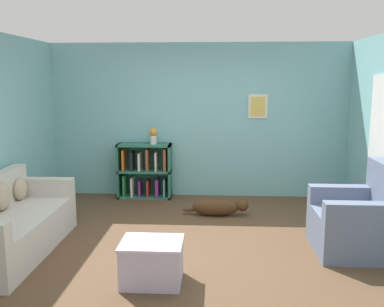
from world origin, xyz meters
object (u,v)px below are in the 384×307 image
(bookshelf, at_px, (145,171))
(coffee_table, at_px, (152,261))
(couch, at_px, (8,226))
(vase, at_px, (153,135))
(recliner_chair, at_px, (359,221))
(dog, at_px, (219,207))

(bookshelf, distance_m, coffee_table, 3.17)
(couch, relative_size, vase, 7.35)
(bookshelf, relative_size, recliner_chair, 0.88)
(coffee_table, bearing_deg, couch, 160.44)
(bookshelf, bearing_deg, vase, -7.22)
(coffee_table, bearing_deg, vase, 97.97)
(couch, distance_m, vase, 2.90)
(recliner_chair, bearing_deg, bookshelf, 142.93)
(vase, bearing_deg, dog, -40.20)
(coffee_table, relative_size, dog, 0.62)
(couch, height_order, coffee_table, couch)
(recliner_chair, bearing_deg, dog, 142.96)
(couch, bearing_deg, recliner_chair, 4.21)
(dog, bearing_deg, coffee_table, -107.19)
(dog, distance_m, vase, 1.72)
(bookshelf, xyz_separation_m, vase, (0.15, -0.02, 0.63))
(recliner_chair, xyz_separation_m, vase, (-2.73, 2.16, 0.71))
(couch, height_order, vase, vase)
(recliner_chair, bearing_deg, coffee_table, -157.98)
(bookshelf, xyz_separation_m, coffee_table, (0.59, -3.11, -0.22))
(couch, distance_m, recliner_chair, 4.08)
(bookshelf, xyz_separation_m, dog, (1.25, -0.95, -0.31))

